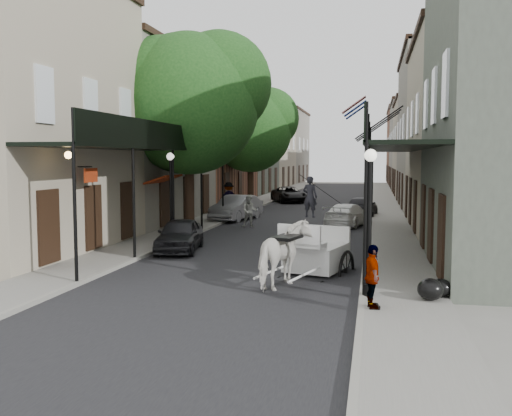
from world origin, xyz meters
The scene contains 24 objects.
ground centered at (0.00, 0.00, 0.00)m, with size 140.00×140.00×0.00m, color gray.
road centered at (0.00, 20.00, 0.01)m, with size 8.00×90.00×0.01m, color black.
sidewalk_left centered at (-5.00, 20.00, 0.06)m, with size 2.20×90.00×0.12m, color gray.
sidewalk_right centered at (5.00, 20.00, 0.06)m, with size 2.20×90.00×0.12m, color gray.
building_row_left centered at (-8.60, 30.00, 5.25)m, with size 5.00×80.00×10.50m, color #9E937E.
building_row_right centered at (8.60, 30.00, 5.25)m, with size 5.00×80.00×10.50m, color gray.
gallery_left centered at (-4.79, 6.98, 4.05)m, with size 2.20×18.05×4.88m.
gallery_right centered at (4.79, 6.98, 4.05)m, with size 2.20×18.05×4.88m.
tree_near centered at (-4.20, 10.18, 6.49)m, with size 7.31×6.80×9.63m.
tree_far centered at (-4.25, 24.18, 5.84)m, with size 6.45×6.00×8.61m.
lamppost_right_near centered at (4.10, -2.00, 2.05)m, with size 0.32×0.32×3.71m.
lamppost_left centered at (-4.10, 6.00, 2.05)m, with size 0.32×0.32×3.71m.
lamppost_right_far centered at (4.10, 18.00, 2.05)m, with size 0.32×0.32×3.71m.
horse centered at (1.80, -1.00, 0.92)m, with size 0.99×2.18×1.84m, color white.
carriage centered at (2.57, 1.77, 1.20)m, with size 2.35×3.03×3.08m.
pedestrian_walking centered at (-2.15, 12.48, 0.85)m, with size 0.82×0.64×1.69m, color beige.
pedestrian_sidewalk_left centered at (-4.91, 18.82, 1.09)m, with size 1.26×0.72×1.95m, color gray.
pedestrian_sidewalk_right centered at (4.20, -3.26, 0.87)m, with size 0.88×0.37×1.50m, color gray.
car_left_near centered at (-3.14, 4.31, 0.64)m, with size 1.51×3.75×1.28m, color black.
car_left_mid centered at (-3.60, 15.54, 0.73)m, with size 1.54×4.40×1.45m, color #96959A.
car_left_far centered at (-2.60, 29.55, 0.64)m, with size 2.14×4.63×1.29m, color black.
car_right_near centered at (2.89, 14.00, 0.60)m, with size 1.69×4.15×1.20m, color white.
car_right_far centered at (3.49, 19.00, 0.65)m, with size 1.53×3.81×1.30m, color black.
trash_bags centered at (5.72, -2.03, 0.37)m, with size 0.90×1.05×0.54m.
Camera 1 is at (4.19, -16.52, 3.60)m, focal length 40.00 mm.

